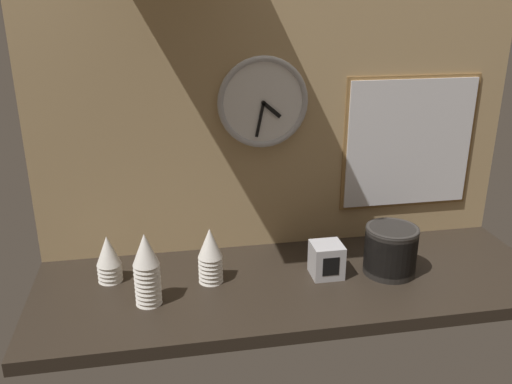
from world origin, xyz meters
The scene contains 9 objects.
ground_plane centered at (0.00, 0.00, -0.02)m, with size 1.60×0.56×0.04m, color black.
wall_tiled_back centered at (0.00, 0.27, 0.53)m, with size 1.60×0.03×1.05m.
cup_stack_left centered at (-0.45, -0.07, 0.11)m, with size 0.08×0.08×0.22m.
cup_stack_far_left centered at (-0.57, 0.09, 0.08)m, with size 0.08×0.08×0.15m.
cup_stack_center_left centered at (-0.26, 0.03, 0.09)m, with size 0.08×0.08×0.18m.
bowl_stack_right centered at (0.31, -0.02, 0.08)m, with size 0.17×0.17×0.16m.
wall_clock centered at (-0.06, 0.23, 0.51)m, with size 0.30×0.03×0.30m.
menu_board centered at (0.47, 0.24, 0.35)m, with size 0.48×0.01×0.47m.
napkin_dispenser centered at (0.10, 0.00, 0.05)m, with size 0.10×0.10×0.11m.
Camera 1 is at (-0.39, -1.45, 0.85)m, focal length 38.00 mm.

